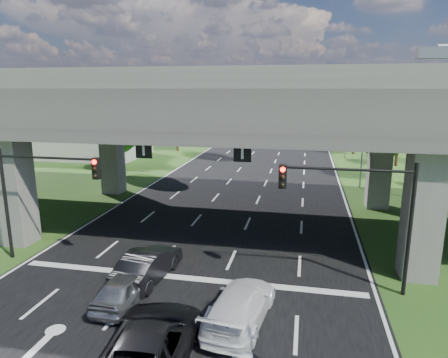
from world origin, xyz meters
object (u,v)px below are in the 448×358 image
(streetlight_far, at_px, (360,124))
(car_white, at_px, (240,305))
(signal_left, at_px, (39,185))
(streetlight_beyond, at_px, (344,113))
(car_dark, at_px, (148,265))
(signal_right, at_px, (359,202))
(car_trailing, at_px, (150,345))
(car_silver, at_px, (125,288))

(streetlight_far, height_order, car_white, streetlight_far)
(signal_left, bearing_deg, streetlight_far, 48.22)
(signal_left, xyz_separation_m, car_white, (11.03, -3.58, -3.43))
(streetlight_beyond, height_order, car_dark, streetlight_beyond)
(signal_right, distance_m, streetlight_far, 20.25)
(streetlight_beyond, relative_size, car_dark, 2.16)
(signal_left, distance_m, car_dark, 7.08)
(streetlight_far, xyz_separation_m, car_trailing, (-9.37, -26.80, -5.01))
(car_silver, height_order, car_dark, car_dark)
(signal_left, height_order, streetlight_beyond, streetlight_beyond)
(car_dark, distance_m, car_white, 5.55)
(signal_left, relative_size, car_dark, 1.30)
(signal_left, xyz_separation_m, streetlight_beyond, (17.92, 36.06, 1.66))
(signal_right, distance_m, car_silver, 10.73)
(car_dark, height_order, car_white, car_dark)
(streetlight_beyond, distance_m, car_white, 40.55)
(streetlight_beyond, bearing_deg, car_white, -99.87)
(car_silver, bearing_deg, streetlight_beyond, -104.97)
(signal_right, relative_size, streetlight_far, 0.60)
(signal_right, relative_size, car_white, 1.20)
(signal_right, bearing_deg, car_trailing, -136.48)
(streetlight_far, relative_size, car_trailing, 1.72)
(car_trailing, bearing_deg, car_silver, -59.09)
(signal_left, relative_size, car_white, 1.20)
(car_silver, bearing_deg, car_white, 177.04)
(car_white, bearing_deg, signal_right, -135.05)
(car_dark, bearing_deg, streetlight_far, -113.73)
(signal_left, bearing_deg, car_white, -17.98)
(signal_right, relative_size, car_silver, 1.53)
(streetlight_far, relative_size, car_silver, 2.55)
(streetlight_far, height_order, streetlight_beyond, same)
(streetlight_far, xyz_separation_m, car_dark, (-11.78, -21.00, -5.06))
(streetlight_beyond, relative_size, car_trailing, 1.72)
(signal_right, height_order, car_white, signal_right)
(signal_left, xyz_separation_m, car_trailing, (8.55, -6.74, -3.35))
(signal_left, distance_m, car_white, 12.09)
(car_white, distance_m, car_trailing, 4.01)
(car_dark, distance_m, car_trailing, 6.28)
(signal_left, height_order, car_white, signal_left)
(signal_right, height_order, streetlight_beyond, streetlight_beyond)
(signal_right, xyz_separation_m, car_silver, (-9.65, -3.15, -3.49))
(signal_right, distance_m, car_white, 6.78)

